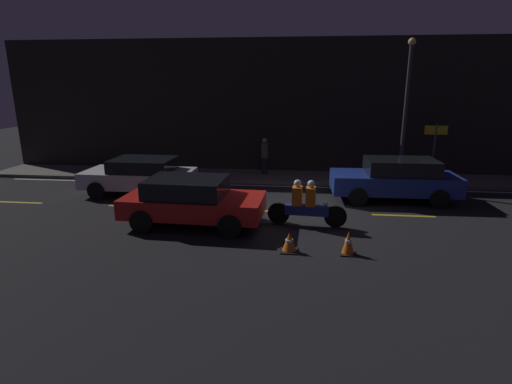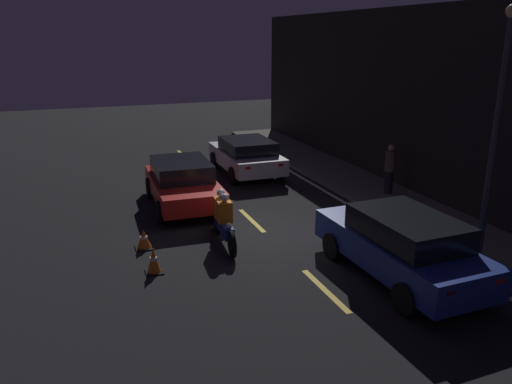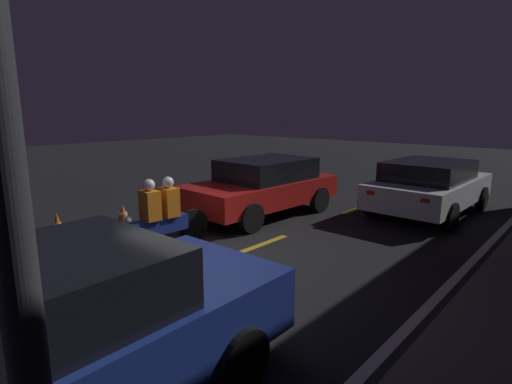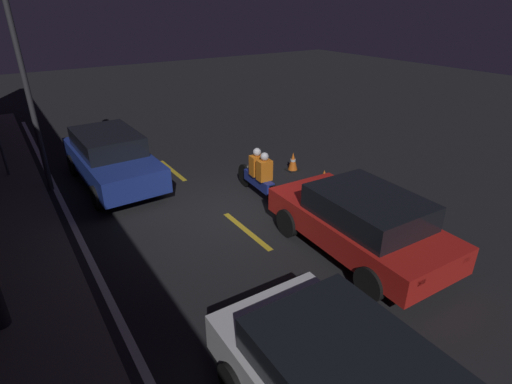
{
  "view_description": "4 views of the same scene",
  "coord_description": "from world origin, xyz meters",
  "px_view_note": "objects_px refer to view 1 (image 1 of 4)",
  "views": [
    {
      "loc": [
        0.12,
        -12.69,
        4.12
      ],
      "look_at": [
        -1.26,
        -0.4,
        0.76
      ],
      "focal_mm": 28.0,
      "sensor_mm": 36.0,
      "label": 1
    },
    {
      "loc": [
        11.84,
        -4.74,
        5.16
      ],
      "look_at": [
        -0.46,
        -0.07,
        1.04
      ],
      "focal_mm": 35.0,
      "sensor_mm": 36.0,
      "label": 2
    },
    {
      "loc": [
        4.51,
        4.98,
        2.62
      ],
      "look_at": [
        -1.73,
        -0.59,
        0.92
      ],
      "focal_mm": 28.0,
      "sensor_mm": 36.0,
      "label": 3
    },
    {
      "loc": [
        -7.93,
        4.31,
        4.93
      ],
      "look_at": [
        -1.19,
        -0.14,
        1.06
      ],
      "focal_mm": 28.0,
      "sensor_mm": 36.0,
      "label": 4
    }
  ],
  "objects_px": {
    "taxi_red": "(192,200)",
    "traffic_cone_mid": "(348,243)",
    "sedan_blue": "(395,179)",
    "traffic_cone_near": "(289,242)",
    "sedan_white": "(140,175)",
    "pedestrian": "(265,156)",
    "street_lamp": "(406,108)",
    "motorcycle": "(305,204)",
    "shop_sign": "(435,141)"
  },
  "relations": [
    {
      "from": "sedan_white",
      "to": "traffic_cone_near",
      "type": "bearing_deg",
      "value": 141.12
    },
    {
      "from": "motorcycle",
      "to": "shop_sign",
      "type": "xyz_separation_m",
      "value": [
        5.32,
        5.69,
        1.17
      ]
    },
    {
      "from": "sedan_white",
      "to": "pedestrian",
      "type": "bearing_deg",
      "value": -141.48
    },
    {
      "from": "sedan_blue",
      "to": "pedestrian",
      "type": "xyz_separation_m",
      "value": [
        -5.05,
        3.24,
        0.16
      ]
    },
    {
      "from": "sedan_white",
      "to": "sedan_blue",
      "type": "height_order",
      "value": "sedan_blue"
    },
    {
      "from": "taxi_red",
      "to": "traffic_cone_mid",
      "type": "height_order",
      "value": "taxi_red"
    },
    {
      "from": "sedan_blue",
      "to": "street_lamp",
      "type": "distance_m",
      "value": 3.0
    },
    {
      "from": "shop_sign",
      "to": "taxi_red",
      "type": "bearing_deg",
      "value": -145.43
    },
    {
      "from": "motorcycle",
      "to": "traffic_cone_mid",
      "type": "xyz_separation_m",
      "value": [
        1.07,
        -2.0,
        -0.36
      ]
    },
    {
      "from": "sedan_white",
      "to": "motorcycle",
      "type": "bearing_deg",
      "value": 156.21
    },
    {
      "from": "street_lamp",
      "to": "motorcycle",
      "type": "bearing_deg",
      "value": -128.67
    },
    {
      "from": "taxi_red",
      "to": "shop_sign",
      "type": "relative_size",
      "value": 1.75
    },
    {
      "from": "traffic_cone_near",
      "to": "traffic_cone_mid",
      "type": "height_order",
      "value": "traffic_cone_mid"
    },
    {
      "from": "traffic_cone_mid",
      "to": "sedan_blue",
      "type": "bearing_deg",
      "value": 66.58
    },
    {
      "from": "traffic_cone_near",
      "to": "shop_sign",
      "type": "bearing_deg",
      "value": 53.37
    },
    {
      "from": "sedan_blue",
      "to": "pedestrian",
      "type": "bearing_deg",
      "value": -34.01
    },
    {
      "from": "sedan_white",
      "to": "motorcycle",
      "type": "relative_size",
      "value": 1.76
    },
    {
      "from": "motorcycle",
      "to": "traffic_cone_near",
      "type": "relative_size",
      "value": 4.63
    },
    {
      "from": "sedan_white",
      "to": "shop_sign",
      "type": "bearing_deg",
      "value": -165.42
    },
    {
      "from": "traffic_cone_near",
      "to": "shop_sign",
      "type": "xyz_separation_m",
      "value": [
        5.71,
        7.68,
        1.58
      ]
    },
    {
      "from": "sedan_white",
      "to": "taxi_red",
      "type": "height_order",
      "value": "taxi_red"
    },
    {
      "from": "sedan_blue",
      "to": "traffic_cone_mid",
      "type": "xyz_separation_m",
      "value": [
        -2.19,
        -5.06,
        -0.51
      ]
    },
    {
      "from": "motorcycle",
      "to": "traffic_cone_near",
      "type": "xyz_separation_m",
      "value": [
        -0.4,
        -2.0,
        -0.41
      ]
    },
    {
      "from": "street_lamp",
      "to": "pedestrian",
      "type": "bearing_deg",
      "value": 164.39
    },
    {
      "from": "sedan_white",
      "to": "shop_sign",
      "type": "height_order",
      "value": "shop_sign"
    },
    {
      "from": "taxi_red",
      "to": "traffic_cone_near",
      "type": "bearing_deg",
      "value": -27.62
    },
    {
      "from": "pedestrian",
      "to": "shop_sign",
      "type": "height_order",
      "value": "shop_sign"
    },
    {
      "from": "traffic_cone_near",
      "to": "sedan_blue",
      "type": "bearing_deg",
      "value": 54.13
    },
    {
      "from": "street_lamp",
      "to": "shop_sign",
      "type": "bearing_deg",
      "value": 31.8
    },
    {
      "from": "motorcycle",
      "to": "pedestrian",
      "type": "distance_m",
      "value": 6.56
    },
    {
      "from": "pedestrian",
      "to": "street_lamp",
      "type": "bearing_deg",
      "value": -15.61
    },
    {
      "from": "taxi_red",
      "to": "traffic_cone_near",
      "type": "xyz_separation_m",
      "value": [
        2.97,
        -1.7,
        -0.52
      ]
    },
    {
      "from": "motorcycle",
      "to": "shop_sign",
      "type": "relative_size",
      "value": 0.98
    },
    {
      "from": "sedan_white",
      "to": "motorcycle",
      "type": "height_order",
      "value": "motorcycle"
    },
    {
      "from": "shop_sign",
      "to": "street_lamp",
      "type": "relative_size",
      "value": 0.42
    },
    {
      "from": "pedestrian",
      "to": "street_lamp",
      "type": "distance_m",
      "value": 6.22
    },
    {
      "from": "taxi_red",
      "to": "shop_sign",
      "type": "height_order",
      "value": "shop_sign"
    },
    {
      "from": "traffic_cone_near",
      "to": "traffic_cone_mid",
      "type": "distance_m",
      "value": 1.47
    },
    {
      "from": "sedan_white",
      "to": "sedan_blue",
      "type": "bearing_deg",
      "value": -177.96
    },
    {
      "from": "sedan_blue",
      "to": "street_lamp",
      "type": "xyz_separation_m",
      "value": [
        0.54,
        1.68,
        2.43
      ]
    },
    {
      "from": "shop_sign",
      "to": "sedan_blue",
      "type": "bearing_deg",
      "value": -128.04
    },
    {
      "from": "traffic_cone_mid",
      "to": "street_lamp",
      "type": "xyz_separation_m",
      "value": [
        2.73,
        6.74,
        2.94
      ]
    },
    {
      "from": "sedan_blue",
      "to": "street_lamp",
      "type": "relative_size",
      "value": 0.77
    },
    {
      "from": "sedan_blue",
      "to": "shop_sign",
      "type": "distance_m",
      "value": 3.49
    },
    {
      "from": "sedan_blue",
      "to": "traffic_cone_mid",
      "type": "relative_size",
      "value": 7.37
    },
    {
      "from": "sedan_blue",
      "to": "traffic_cone_near",
      "type": "distance_m",
      "value": 6.27
    },
    {
      "from": "street_lamp",
      "to": "traffic_cone_mid",
      "type": "bearing_deg",
      "value": -112.02
    },
    {
      "from": "taxi_red",
      "to": "motorcycle",
      "type": "height_order",
      "value": "taxi_red"
    },
    {
      "from": "taxi_red",
      "to": "traffic_cone_near",
      "type": "distance_m",
      "value": 3.46
    },
    {
      "from": "sedan_blue",
      "to": "street_lamp",
      "type": "height_order",
      "value": "street_lamp"
    }
  ]
}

